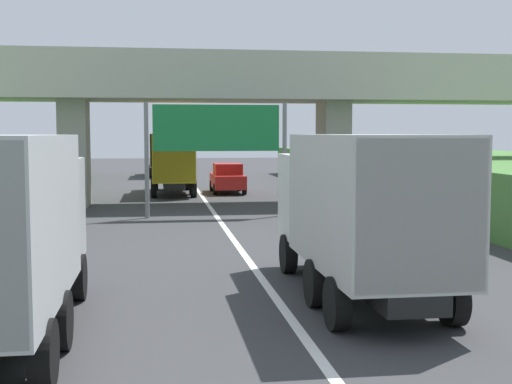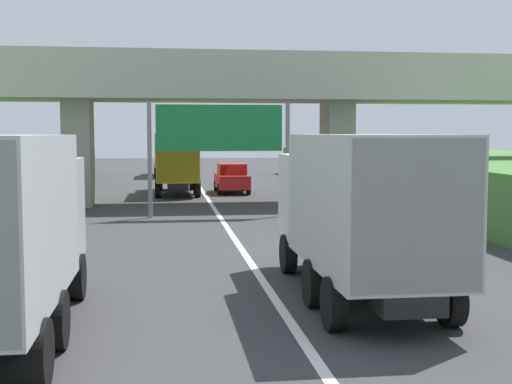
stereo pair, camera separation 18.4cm
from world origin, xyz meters
TOP-DOWN VIEW (x-y plane):
  - lane_centre_stripe at (0.00, 29.73)m, footprint 0.20×99.46m
  - overpass_bridge at (0.00, 37.16)m, footprint 40.00×4.80m
  - overhead_highway_sign at (0.00, 31.84)m, footprint 5.88×0.18m
  - truck_white at (1.73, 17.29)m, footprint 2.44×7.30m
  - truck_yellow at (-1.55, 43.02)m, footprint 2.44×7.30m
  - truck_orange at (-1.82, 59.71)m, footprint 2.44×7.30m
  - car_red at (1.61, 43.19)m, footprint 1.86×4.10m
  - construction_barrel_4 at (-6.69, 25.93)m, footprint 0.57×0.57m

SIDE VIEW (x-z plane):
  - lane_centre_stripe at x=0.00m, z-range 0.00..0.01m
  - construction_barrel_4 at x=-6.69m, z-range 0.01..0.91m
  - car_red at x=1.61m, z-range 0.00..1.72m
  - truck_white at x=1.73m, z-range 0.21..3.65m
  - truck_yellow at x=-1.55m, z-range 0.21..3.65m
  - truck_orange at x=-1.82m, z-range 0.21..3.65m
  - overhead_highway_sign at x=0.00m, z-range 1.06..5.79m
  - overpass_bridge at x=0.00m, z-range 1.77..9.00m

